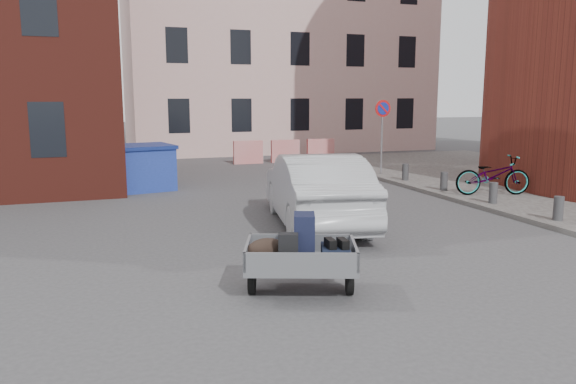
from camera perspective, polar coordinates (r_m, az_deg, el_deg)
name	(u,v)px	position (r m, az deg, el deg)	size (l,w,h in m)	color
ground	(337,266)	(9.78, 4.95, -7.52)	(120.00, 120.00, 0.00)	#38383A
building_pink	(275,21)	(32.33, -1.34, 16.97)	(16.00, 8.00, 14.00)	#D2A7A2
no_parking_sign	(382,121)	(20.54, 9.57, 7.10)	(0.60, 0.09, 2.65)	gray
bollards	(493,193)	(15.66, 20.13, -0.08)	(0.22, 9.02, 0.55)	#3A3A3D
barriers	(285,151)	(24.97, -0.28, 4.18)	(4.70, 0.18, 1.00)	red
trailer	(300,254)	(8.26, 1.23, -6.34)	(1.88, 1.98, 1.20)	black
dumpster	(117,169)	(17.95, -16.98, 2.28)	(3.64, 2.36, 1.41)	#223BA5
silver_car	(316,189)	(12.69, 2.87, 0.28)	(1.73, 4.96, 1.64)	#A3A6AA
bicycle	(493,175)	(16.97, 20.08, 1.61)	(0.74, 2.13, 1.12)	black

